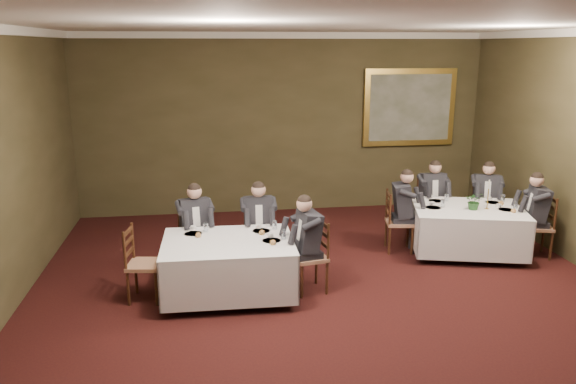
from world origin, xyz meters
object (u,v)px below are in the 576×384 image
object	(u,v)px
diner_main_endright	(537,225)
chair_sec_backleft	(196,253)
chair_main_endright	(536,239)
chair_sec_endright	(310,271)
diner_main_endleft	(400,221)
table_second	(229,263)
chair_main_backright	(483,221)
chair_main_backleft	(430,219)
candlestick	(488,198)
diner_sec_backleft	(195,238)
diner_sec_endright	(309,255)
chair_sec_endleft	(145,279)
painting	(409,107)
chair_sec_backright	(259,250)
diner_sec_backright	(259,236)
table_main	(467,227)
diner_main_backright	(485,209)
centerpiece	(475,200)
diner_main_backleft	(431,207)
chair_main_endleft	(398,234)

from	to	relation	value
diner_main_endright	chair_sec_backleft	xyz separation A→B (m)	(-5.33, 0.17, -0.23)
chair_main_endright	chair_sec_endright	world-z (taller)	same
diner_main_endleft	table_second	bearing A→B (deg)	-55.64
chair_sec_backleft	chair_main_backright	bearing A→B (deg)	176.65
table_second	chair_main_backleft	distance (m)	4.13
candlestick	chair_main_endright	bearing A→B (deg)	-12.37
diner_sec_backleft	diner_sec_endright	world-z (taller)	same
table_second	chair_main_backleft	bearing A→B (deg)	28.54
diner_sec_backleft	chair_sec_endleft	world-z (taller)	diner_sec_backleft
painting	chair_main_backright	bearing A→B (deg)	-72.50
chair_main_backright	chair_sec_backright	size ratio (longest dim) A/B	1.00
chair_main_endright	chair_sec_backleft	bearing A→B (deg)	102.41
chair_sec_backright	chair_sec_endleft	distance (m)	1.80
diner_sec_backright	table_main	bearing A→B (deg)	-176.52
table_main	candlestick	bearing A→B (deg)	-21.56
chair_sec_endright	chair_sec_endleft	size ratio (longest dim) A/B	1.00
diner_main_backright	chair_sec_backleft	xyz separation A→B (m)	(-4.96, -0.82, -0.23)
chair_sec_endleft	painting	world-z (taller)	painting
chair_sec_backleft	chair_main_backleft	bearing A→B (deg)	-178.21
chair_sec_endright	centerpiece	bearing A→B (deg)	-82.33
diner_main_endright	chair_sec_backright	distance (m)	4.40
diner_main_endleft	diner_main_backright	bearing A→B (deg)	114.78
diner_main_backleft	chair_sec_endleft	size ratio (longest dim) A/B	1.35
table_second	diner_main_endright	bearing A→B (deg)	8.58
chair_sec_backright	chair_main_backleft	bearing A→B (deg)	-159.71
diner_sec_endright	centerpiece	bearing A→B (deg)	-82.36
diner_sec_endright	chair_main_endright	bearing A→B (deg)	-89.46
table_main	chair_sec_backleft	world-z (taller)	chair_sec_backleft
chair_main_backright	chair_sec_endright	distance (m)	3.84
chair_main_backright	chair_main_endleft	distance (m)	1.77
table_second	diner_main_endright	world-z (taller)	diner_main_endright
table_second	diner_sec_backleft	xyz separation A→B (m)	(-0.44, 0.89, 0.06)
table_main	chair_sec_backright	size ratio (longest dim) A/B	1.98
diner_main_endright	centerpiece	distance (m)	1.09
chair_main_endright	chair_sec_backleft	xyz separation A→B (m)	(-5.34, 0.17, 0.00)
table_second	diner_main_backright	bearing A→B (deg)	20.96
diner_sec_backleft	chair_sec_endleft	distance (m)	1.11
chair_main_endleft	candlestick	world-z (taller)	candlestick
chair_sec_endright	centerpiece	xyz separation A→B (m)	(2.78, 0.93, 0.63)
diner_sec_backleft	chair_sec_endleft	size ratio (longest dim) A/B	1.35
table_main	diner_sec_endright	world-z (taller)	diner_sec_endright
table_main	diner_sec_backright	size ratio (longest dim) A/B	1.47
diner_sec_backleft	diner_sec_endright	bearing A→B (deg)	136.18
table_main	diner_sec_endright	distance (m)	2.95
table_main	chair_sec_backright	bearing A→B (deg)	-177.85
table_main	chair_main_backleft	xyz separation A→B (m)	(-0.22, 0.96, -0.17)
painting	chair_main_backleft	bearing A→B (deg)	-96.77
diner_sec_backleft	diner_main_endleft	bearing A→B (deg)	173.85
painting	chair_sec_backleft	bearing A→B (deg)	-145.55
diner_sec_backleft	diner_sec_endright	distance (m)	1.79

